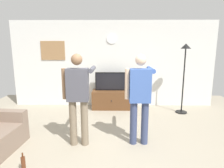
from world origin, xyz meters
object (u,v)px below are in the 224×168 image
(television, at_px, (112,81))
(person_standing_nearer_lamp, at_px, (78,95))
(person_standing_nearer_couch, at_px, (140,95))
(beverage_bottle, at_px, (23,164))
(floor_lamp, at_px, (185,64))
(tv_stand, at_px, (112,99))
(wall_clock, at_px, (112,39))
(framed_picture, at_px, (53,50))

(television, height_order, person_standing_nearer_lamp, person_standing_nearer_lamp)
(television, height_order, person_standing_nearer_couch, person_standing_nearer_couch)
(television, bearing_deg, beverage_bottle, -112.15)
(floor_lamp, relative_size, person_standing_nearer_couch, 1.12)
(tv_stand, relative_size, wall_clock, 3.88)
(wall_clock, height_order, floor_lamp, wall_clock)
(tv_stand, height_order, beverage_bottle, tv_stand)
(framed_picture, bearing_deg, television, -7.66)
(framed_picture, relative_size, person_standing_nearer_lamp, 0.42)
(wall_clock, height_order, framed_picture, wall_clock)
(tv_stand, xyz_separation_m, beverage_bottle, (-1.31, -3.17, -0.15))
(framed_picture, bearing_deg, tv_stand, -9.07)
(wall_clock, bearing_deg, person_standing_nearer_couch, -77.00)
(television, xyz_separation_m, wall_clock, (-0.00, 0.24, 1.29))
(television, xyz_separation_m, beverage_bottle, (-1.31, -3.22, -0.71))
(television, xyz_separation_m, floor_lamp, (2.05, -0.44, 0.58))
(framed_picture, bearing_deg, person_standing_nearer_lamp, -64.17)
(framed_picture, height_order, floor_lamp, framed_picture)
(floor_lamp, bearing_deg, beverage_bottle, -140.42)
(television, relative_size, person_standing_nearer_couch, 0.57)
(television, distance_m, person_standing_nearer_lamp, 2.41)
(wall_clock, xyz_separation_m, beverage_bottle, (-1.31, -3.46, -2.01))
(framed_picture, distance_m, floor_lamp, 3.98)
(floor_lamp, bearing_deg, person_standing_nearer_lamp, -144.51)
(person_standing_nearer_lamp, distance_m, beverage_bottle, 1.44)
(wall_clock, relative_size, person_standing_nearer_lamp, 0.17)
(television, xyz_separation_m, person_standing_nearer_couch, (0.58, -2.27, 0.16))
(framed_picture, xyz_separation_m, person_standing_nearer_couch, (2.43, -2.52, -0.77))
(television, bearing_deg, person_standing_nearer_couch, -75.66)
(person_standing_nearer_couch, distance_m, beverage_bottle, 2.29)
(wall_clock, height_order, beverage_bottle, wall_clock)
(person_standing_nearer_couch, relative_size, beverage_bottle, 5.48)
(beverage_bottle, bearing_deg, television, 67.85)
(television, bearing_deg, tv_stand, -90.00)
(tv_stand, relative_size, floor_lamp, 0.60)
(floor_lamp, distance_m, beverage_bottle, 4.55)
(person_standing_nearer_lamp, bearing_deg, framed_picture, 115.83)
(person_standing_nearer_couch, bearing_deg, person_standing_nearer_lamp, -177.20)
(floor_lamp, bearing_deg, television, 167.98)
(tv_stand, distance_m, beverage_bottle, 3.44)
(person_standing_nearer_lamp, bearing_deg, television, 75.57)
(television, distance_m, floor_lamp, 2.18)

